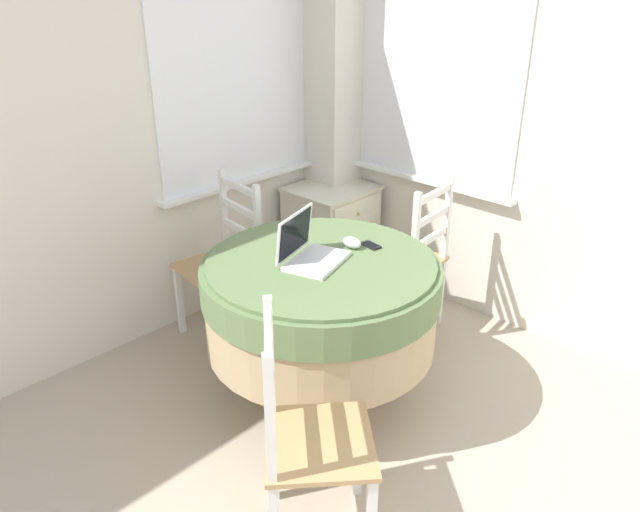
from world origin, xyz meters
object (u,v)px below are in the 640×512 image
object	(u,v)px
dining_chair_near_right_window	(409,261)
corner_cabinet	(331,233)
round_dining_table	(321,297)
laptop	(309,251)
cell_phone	(371,245)
computer_mouse	(352,242)
dining_chair_camera_near	(307,440)
dining_chair_near_back_window	(224,264)

from	to	relation	value
dining_chair_near_right_window	corner_cabinet	distance (m)	0.82
round_dining_table	laptop	bearing A→B (deg)	141.76
round_dining_table	dining_chair_near_right_window	distance (m)	0.83
laptop	cell_phone	distance (m)	0.34
computer_mouse	dining_chair_near_right_window	world-z (taller)	dining_chair_near_right_window
cell_phone	corner_cabinet	xyz separation A→B (m)	(0.73, 0.94, -0.44)
computer_mouse	dining_chair_camera_near	world-z (taller)	dining_chair_camera_near
dining_chair_near_back_window	dining_chair_near_right_window	xyz separation A→B (m)	(0.75, -0.73, 0.00)
dining_chair_near_right_window	corner_cabinet	world-z (taller)	dining_chair_near_right_window
computer_mouse	dining_chair_near_back_window	distance (m)	0.90
round_dining_table	laptop	world-z (taller)	laptop
round_dining_table	dining_chair_near_right_window	xyz separation A→B (m)	(0.81, 0.08, -0.12)
dining_chair_near_right_window	dining_chair_camera_near	bearing A→B (deg)	-156.79
laptop	dining_chair_camera_near	distance (m)	0.89
laptop	computer_mouse	xyz separation A→B (m)	(0.25, -0.04, -0.02)
computer_mouse	cell_phone	bearing A→B (deg)	-36.79
round_dining_table	computer_mouse	world-z (taller)	computer_mouse
dining_chair_near_back_window	dining_chair_camera_near	size ratio (longest dim) A/B	1.00
cell_phone	dining_chair_near_back_window	distance (m)	0.96
round_dining_table	corner_cabinet	bearing A→B (deg)	40.87
dining_chair_near_back_window	dining_chair_near_right_window	world-z (taller)	same
computer_mouse	corner_cabinet	xyz separation A→B (m)	(0.81, 0.88, -0.46)
dining_chair_near_back_window	round_dining_table	bearing A→B (deg)	-94.31
dining_chair_near_right_window	round_dining_table	bearing A→B (deg)	-174.09
laptop	dining_chair_camera_near	bearing A→B (deg)	-135.90
round_dining_table	corner_cabinet	xyz separation A→B (m)	(1.01, 0.87, -0.24)
laptop	computer_mouse	bearing A→B (deg)	-9.36
round_dining_table	dining_chair_near_back_window	size ratio (longest dim) A/B	1.18
dining_chair_camera_near	dining_chair_near_back_window	bearing A→B (deg)	62.91
dining_chair_near_back_window	corner_cabinet	xyz separation A→B (m)	(0.95, 0.06, -0.12)
corner_cabinet	cell_phone	bearing A→B (deg)	-128.00
cell_phone	dining_chair_near_right_window	xyz separation A→B (m)	(0.54, 0.15, -0.32)
dining_chair_near_right_window	corner_cabinet	xyz separation A→B (m)	(0.19, 0.79, -0.12)
cell_phone	round_dining_table	bearing A→B (deg)	167.29
round_dining_table	dining_chair_near_right_window	bearing A→B (deg)	5.91
laptop	computer_mouse	size ratio (longest dim) A/B	3.51
computer_mouse	dining_chair_near_back_window	xyz separation A→B (m)	(-0.14, 0.82, -0.34)
round_dining_table	computer_mouse	size ratio (longest dim) A/B	10.97
corner_cabinet	laptop	bearing A→B (deg)	-141.40
dining_chair_camera_near	corner_cabinet	distance (m)	2.16
laptop	dining_chair_near_right_window	world-z (taller)	laptop
laptop	corner_cabinet	size ratio (longest dim) A/B	0.54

